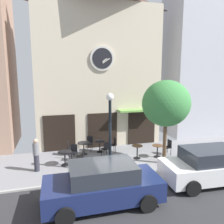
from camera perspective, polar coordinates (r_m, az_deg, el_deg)
ground_plane at (r=9.78m, az=5.29°, el=-19.51°), size 24.26×11.59×0.13m
clock_building at (r=15.54m, az=-3.83°, el=13.17°), size 8.42×4.19×11.17m
neighbor_building_right at (r=19.34m, az=22.06°, el=15.90°), size 5.27×3.13×14.26m
street_lamp at (r=10.50m, az=-0.52°, el=-5.54°), size 0.36×0.36×3.93m
street_tree at (r=11.72m, az=14.07°, el=2.16°), size 2.58×2.32×4.52m
cafe_table_center_right at (r=12.00m, az=-12.30°, el=-11.11°), size 0.74×0.74×0.75m
cafe_table_center at (r=13.39m, az=-7.42°, el=-8.80°), size 0.75×0.75×0.74m
cafe_table_near_door at (r=13.70m, az=-3.23°, el=-8.54°), size 0.63×0.63×0.74m
cafe_table_leftmost at (r=12.74m, az=6.66°, el=-9.90°), size 0.61×0.61×0.77m
cafe_table_rightmost at (r=13.14m, az=11.86°, el=-9.58°), size 0.61×0.61×0.72m
cafe_chair_outer at (r=13.72m, az=0.33°, el=-8.33°), size 0.40×0.40×0.90m
cafe_chair_near_tree at (r=13.39m, az=-11.16°, el=-8.95°), size 0.44×0.44×0.90m
cafe_chair_left_end at (r=12.95m, az=-1.62°, el=-9.41°), size 0.49×0.49×0.90m
cafe_chair_by_entrance at (r=13.71m, az=14.55°, el=-8.64°), size 0.44×0.44×0.90m
cafe_chair_under_awning at (r=12.63m, az=-10.10°, el=-10.05°), size 0.53×0.53×0.90m
cafe_chair_near_lamp at (r=11.88m, az=-8.07°, el=-11.27°), size 0.48×0.48×0.90m
cafe_chair_mid_row at (r=14.09m, az=-5.90°, el=-7.90°), size 0.54×0.54×0.90m
pedestrian_grey at (r=11.58m, az=-19.31°, el=-10.52°), size 0.39×0.39×1.67m
parked_car_navy at (r=8.42m, az=-2.47°, el=-18.46°), size 4.32×2.07×1.55m
parked_car_white at (r=10.89m, az=24.46°, el=-12.68°), size 4.40×2.21×1.55m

